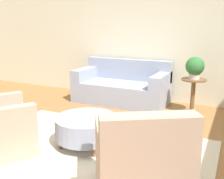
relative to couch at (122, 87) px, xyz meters
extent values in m
plane|color=#996638|center=(0.48, -2.38, -0.33)|extent=(16.00, 16.00, 0.00)
cube|color=beige|center=(0.48, 0.55, 1.07)|extent=(9.75, 0.12, 2.80)
cube|color=beige|center=(0.48, -2.38, -0.32)|extent=(3.35, 2.17, 0.01)
cube|color=#8E99B2|center=(0.00, -0.06, -0.11)|extent=(2.01, 0.99, 0.45)
cube|color=#8E99B2|center=(0.00, 0.34, 0.35)|extent=(2.01, 0.20, 0.47)
cube|color=#8E99B2|center=(-0.88, -0.08, 0.25)|extent=(0.24, 0.95, 0.26)
cube|color=#8E99B2|center=(0.88, -0.08, 0.25)|extent=(0.24, 0.95, 0.26)
cube|color=brown|center=(0.00, -0.52, -0.30)|extent=(1.81, 0.05, 0.06)
cube|color=tan|center=(-0.20, -3.11, 0.24)|extent=(0.55, 0.77, 0.30)
cube|color=brown|center=(-0.30, -2.61, -0.29)|extent=(0.66, 0.44, 0.06)
cube|color=tan|center=(1.48, -2.95, -0.11)|extent=(1.17, 1.17, 0.41)
cube|color=tan|center=(1.65, -3.23, 0.36)|extent=(0.82, 0.61, 0.54)
cube|color=tan|center=(1.76, -2.75, 0.24)|extent=(0.55, 0.77, 0.30)
cube|color=tan|center=(1.17, -3.11, 0.24)|extent=(0.55, 0.77, 0.30)
cube|color=brown|center=(1.26, -2.61, -0.29)|extent=(0.66, 0.44, 0.06)
cylinder|color=#8E99B2|center=(0.43, -2.23, -0.05)|extent=(0.88, 0.88, 0.29)
cylinder|color=brown|center=(0.16, -2.50, -0.26)|extent=(0.05, 0.05, 0.12)
cylinder|color=brown|center=(0.69, -2.50, -0.26)|extent=(0.05, 0.05, 0.12)
cylinder|color=brown|center=(0.16, -1.97, -0.26)|extent=(0.05, 0.05, 0.12)
cylinder|color=brown|center=(0.69, -1.97, -0.26)|extent=(0.05, 0.05, 0.12)
cylinder|color=brown|center=(1.53, -0.11, 0.33)|extent=(0.46, 0.46, 0.03)
cylinder|color=brown|center=(1.53, -0.11, -0.01)|extent=(0.08, 0.08, 0.64)
cylinder|color=brown|center=(1.53, -0.11, -0.31)|extent=(0.26, 0.26, 0.03)
cylinder|color=beige|center=(1.53, -0.11, 0.39)|extent=(0.20, 0.20, 0.10)
sphere|color=#2D6B33|center=(1.53, -0.11, 0.59)|extent=(0.35, 0.35, 0.35)
camera|label=1|loc=(2.25, -5.17, 1.34)|focal=42.00mm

